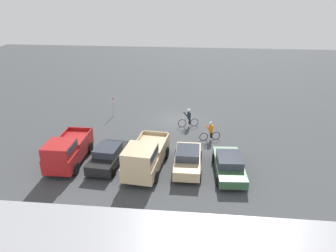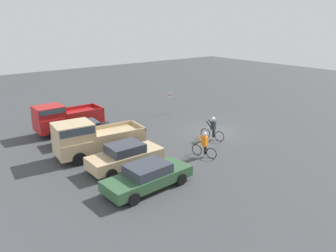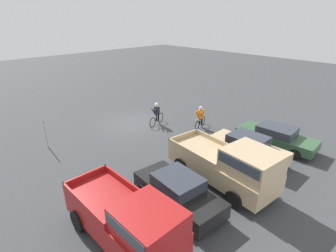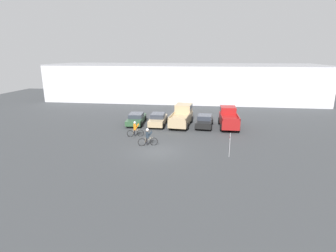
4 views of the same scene
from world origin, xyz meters
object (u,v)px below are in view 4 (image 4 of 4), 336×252
(sedan_2, at_px, (205,121))
(fire_lane_sign, at_px, (230,143))
(pickup_truck_0, at_px, (182,115))
(pickup_truck_1, at_px, (228,117))
(sedan_0, at_px, (136,119))
(cyclist_1, at_px, (135,129))
(cyclist_0, at_px, (148,137))
(sedan_1, at_px, (158,119))

(sedan_2, relative_size, fire_lane_sign, 2.13)
(pickup_truck_0, relative_size, pickup_truck_1, 1.14)
(pickup_truck_0, bearing_deg, sedan_2, -14.59)
(sedan_0, height_order, sedan_2, sedan_2)
(sedan_0, height_order, pickup_truck_1, pickup_truck_1)
(sedan_2, bearing_deg, pickup_truck_0, 165.41)
(pickup_truck_1, height_order, cyclist_1, pickup_truck_1)
(cyclist_0, bearing_deg, sedan_0, 111.47)
(fire_lane_sign, bearing_deg, pickup_truck_0, 115.43)
(pickup_truck_1, bearing_deg, cyclist_0, -136.27)
(pickup_truck_0, height_order, cyclist_1, pickup_truck_0)
(sedan_1, height_order, cyclist_0, cyclist_0)
(fire_lane_sign, bearing_deg, sedan_1, 129.35)
(sedan_1, xyz_separation_m, pickup_truck_0, (2.86, 0.74, 0.46))
(cyclist_1, bearing_deg, pickup_truck_0, 50.87)
(sedan_1, bearing_deg, sedan_0, 172.86)
(sedan_2, bearing_deg, fire_lane_sign, -77.70)
(sedan_0, distance_m, cyclist_0, 8.35)
(pickup_truck_1, bearing_deg, sedan_2, -172.98)
(sedan_2, bearing_deg, cyclist_1, -146.43)
(sedan_0, height_order, cyclist_0, cyclist_0)
(pickup_truck_0, height_order, pickup_truck_1, pickup_truck_0)
(sedan_0, relative_size, pickup_truck_0, 0.84)
(pickup_truck_0, bearing_deg, cyclist_1, -129.13)
(sedan_0, xyz_separation_m, fire_lane_sign, (10.44, -9.66, 0.59))
(cyclist_0, distance_m, fire_lane_sign, 7.63)
(sedan_2, xyz_separation_m, fire_lane_sign, (2.04, -9.34, 0.54))
(sedan_2, xyz_separation_m, cyclist_1, (-7.23, -4.80, 0.10))
(sedan_0, bearing_deg, sedan_2, -2.23)
(pickup_truck_1, bearing_deg, cyclist_1, -152.84)
(sedan_0, xyz_separation_m, pickup_truck_0, (5.66, 0.39, 0.53))
(fire_lane_sign, bearing_deg, sedan_0, 137.20)
(sedan_2, height_order, cyclist_1, cyclist_1)
(sedan_0, relative_size, fire_lane_sign, 2.33)
(sedan_0, distance_m, sedan_2, 8.41)
(sedan_1, distance_m, cyclist_0, 7.42)
(sedan_0, bearing_deg, pickup_truck_1, 0.09)
(sedan_1, bearing_deg, cyclist_1, -108.86)
(cyclist_1, relative_size, fire_lane_sign, 0.83)
(sedan_1, xyz_separation_m, pickup_truck_1, (8.40, 0.37, 0.42))
(pickup_truck_0, relative_size, fire_lane_sign, 2.78)
(cyclist_0, bearing_deg, cyclist_1, 125.51)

